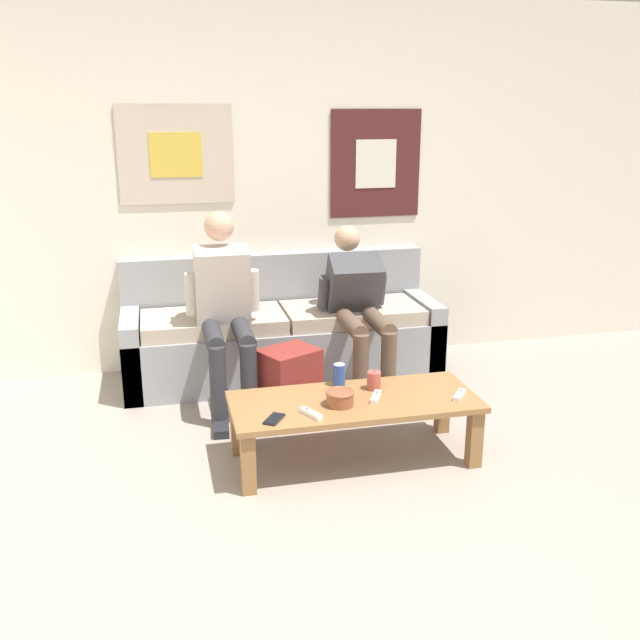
# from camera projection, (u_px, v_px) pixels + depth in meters

# --- Properties ---
(ground_plane) EXTENTS (18.00, 18.00, 0.00)m
(ground_plane) POSITION_uv_depth(u_px,v_px,m) (401.00, 570.00, 2.92)
(ground_plane) COLOR gray
(wall_back) EXTENTS (10.00, 0.07, 2.55)m
(wall_back) POSITION_uv_depth(u_px,v_px,m) (281.00, 187.00, 5.01)
(wall_back) COLOR silver
(wall_back) RESTS_ON ground_plane
(couch) EXTENTS (2.15, 0.69, 0.82)m
(couch) POSITION_uv_depth(u_px,v_px,m) (282.00, 336.00, 4.96)
(couch) COLOR gray
(couch) RESTS_ON ground_plane
(coffee_table) EXTENTS (1.30, 0.54, 0.35)m
(coffee_table) POSITION_uv_depth(u_px,v_px,m) (354.00, 409.00, 3.75)
(coffee_table) COLOR olive
(coffee_table) RESTS_ON ground_plane
(person_seated_adult) EXTENTS (0.47, 0.82, 1.20)m
(person_seated_adult) POSITION_uv_depth(u_px,v_px,m) (225.00, 305.00, 4.40)
(person_seated_adult) COLOR #2D2D33
(person_seated_adult) RESTS_ON ground_plane
(person_seated_teen) EXTENTS (0.47, 0.94, 1.05)m
(person_seated_teen) POSITION_uv_depth(u_px,v_px,m) (358.00, 304.00, 4.65)
(person_seated_teen) COLOR brown
(person_seated_teen) RESTS_ON ground_plane
(backpack) EXTENTS (0.41, 0.39, 0.43)m
(backpack) POSITION_uv_depth(u_px,v_px,m) (290.00, 386.00, 4.29)
(backpack) COLOR maroon
(backpack) RESTS_ON ground_plane
(ceramic_bowl) EXTENTS (0.15, 0.15, 0.08)m
(ceramic_bowl) POSITION_uv_depth(u_px,v_px,m) (340.00, 397.00, 3.65)
(ceramic_bowl) COLOR brown
(ceramic_bowl) RESTS_ON coffee_table
(pillar_candle) EXTENTS (0.07, 0.07, 0.11)m
(pillar_candle) POSITION_uv_depth(u_px,v_px,m) (374.00, 381.00, 3.85)
(pillar_candle) COLOR #B24C42
(pillar_candle) RESTS_ON coffee_table
(drink_can_blue) EXTENTS (0.07, 0.07, 0.12)m
(drink_can_blue) POSITION_uv_depth(u_px,v_px,m) (339.00, 375.00, 3.90)
(drink_can_blue) COLOR #28479E
(drink_can_blue) RESTS_ON coffee_table
(game_controller_near_left) EXTENTS (0.12, 0.13, 0.03)m
(game_controller_near_left) POSITION_uv_depth(u_px,v_px,m) (459.00, 395.00, 3.76)
(game_controller_near_left) COLOR white
(game_controller_near_left) RESTS_ON coffee_table
(game_controller_near_right) EXTENTS (0.09, 0.14, 0.03)m
(game_controller_near_right) POSITION_uv_depth(u_px,v_px,m) (311.00, 414.00, 3.53)
(game_controller_near_right) COLOR white
(game_controller_near_right) RESTS_ON coffee_table
(game_controller_far_center) EXTENTS (0.10, 0.14, 0.03)m
(game_controller_far_center) POSITION_uv_depth(u_px,v_px,m) (376.00, 397.00, 3.74)
(game_controller_far_center) COLOR white
(game_controller_far_center) RESTS_ON coffee_table
(cell_phone) EXTENTS (0.13, 0.15, 0.01)m
(cell_phone) POSITION_uv_depth(u_px,v_px,m) (274.00, 419.00, 3.49)
(cell_phone) COLOR black
(cell_phone) RESTS_ON coffee_table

